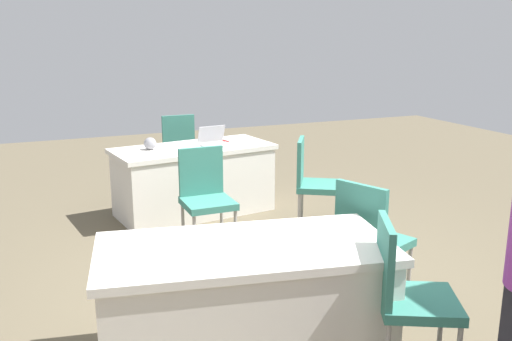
{
  "coord_description": "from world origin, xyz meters",
  "views": [
    {
      "loc": [
        1.66,
        3.77,
        1.97
      ],
      "look_at": [
        -0.01,
        -0.2,
        0.9
      ],
      "focal_mm": 39.14,
      "sensor_mm": 36.0,
      "label": 1
    }
  ],
  "objects_px": {
    "chair_by_pillar": "(370,235)",
    "laptop_silver": "(215,142)",
    "table_foreground": "(194,180)",
    "chair_aisle": "(206,193)",
    "scissors_red": "(224,141)",
    "table_back_left": "(245,303)",
    "chair_tucked_right": "(176,145)",
    "chair_tucked_left": "(406,290)",
    "chair_near_front": "(313,179)",
    "yarn_ball": "(150,144)"
  },
  "relations": [
    {
      "from": "chair_tucked_right",
      "to": "chair_by_pillar",
      "type": "relative_size",
      "value": 1.0
    },
    {
      "from": "table_foreground",
      "to": "chair_near_front",
      "type": "bearing_deg",
      "value": 133.63
    },
    {
      "from": "table_foreground",
      "to": "scissors_red",
      "type": "xyz_separation_m",
      "value": [
        -0.42,
        -0.18,
        0.38
      ]
    },
    {
      "from": "table_back_left",
      "to": "scissors_red",
      "type": "bearing_deg",
      "value": -107.37
    },
    {
      "from": "chair_near_front",
      "to": "chair_aisle",
      "type": "bearing_deg",
      "value": -53.52
    },
    {
      "from": "table_foreground",
      "to": "laptop_silver",
      "type": "height_order",
      "value": "laptop_silver"
    },
    {
      "from": "table_foreground",
      "to": "laptop_silver",
      "type": "bearing_deg",
      "value": 176.38
    },
    {
      "from": "yarn_ball",
      "to": "chair_tucked_right",
      "type": "bearing_deg",
      "value": -116.48
    },
    {
      "from": "scissors_red",
      "to": "chair_aisle",
      "type": "bearing_deg",
      "value": -37.06
    },
    {
      "from": "table_back_left",
      "to": "chair_tucked_right",
      "type": "relative_size",
      "value": 1.96
    },
    {
      "from": "scissors_red",
      "to": "yarn_ball",
      "type": "bearing_deg",
      "value": -90.24
    },
    {
      "from": "chair_tucked_left",
      "to": "chair_tucked_right",
      "type": "height_order",
      "value": "chair_tucked_left"
    },
    {
      "from": "chair_tucked_left",
      "to": "scissors_red",
      "type": "distance_m",
      "value": 3.63
    },
    {
      "from": "chair_by_pillar",
      "to": "chair_aisle",
      "type": "bearing_deg",
      "value": -174.58
    },
    {
      "from": "chair_near_front",
      "to": "chair_by_pillar",
      "type": "relative_size",
      "value": 0.99
    },
    {
      "from": "laptop_silver",
      "to": "yarn_ball",
      "type": "relative_size",
      "value": 2.63
    },
    {
      "from": "table_foreground",
      "to": "chair_tucked_left",
      "type": "relative_size",
      "value": 1.9
    },
    {
      "from": "chair_by_pillar",
      "to": "yarn_ball",
      "type": "height_order",
      "value": "chair_by_pillar"
    },
    {
      "from": "chair_tucked_right",
      "to": "laptop_silver",
      "type": "xyz_separation_m",
      "value": [
        -0.12,
        1.23,
        0.25
      ]
    },
    {
      "from": "chair_tucked_left",
      "to": "chair_tucked_right",
      "type": "xyz_separation_m",
      "value": [
        0.1,
        -4.64,
        -0.01
      ]
    },
    {
      "from": "chair_aisle",
      "to": "chair_tucked_left",
      "type": "bearing_deg",
      "value": 100.92
    },
    {
      "from": "chair_near_front",
      "to": "yarn_ball",
      "type": "bearing_deg",
      "value": -94.22
    },
    {
      "from": "chair_by_pillar",
      "to": "laptop_silver",
      "type": "xyz_separation_m",
      "value": [
        0.31,
        -2.57,
        0.25
      ]
    },
    {
      "from": "chair_by_pillar",
      "to": "scissors_red",
      "type": "height_order",
      "value": "chair_by_pillar"
    },
    {
      "from": "table_foreground",
      "to": "chair_tucked_right",
      "type": "bearing_deg",
      "value": -95.93
    },
    {
      "from": "chair_near_front",
      "to": "laptop_silver",
      "type": "bearing_deg",
      "value": -113.05
    },
    {
      "from": "table_foreground",
      "to": "chair_near_front",
      "type": "distance_m",
      "value": 1.39
    },
    {
      "from": "chair_near_front",
      "to": "scissors_red",
      "type": "distance_m",
      "value": 1.31
    },
    {
      "from": "table_back_left",
      "to": "chair_near_front",
      "type": "xyz_separation_m",
      "value": [
        -1.5,
        -1.93,
        0.16
      ]
    },
    {
      "from": "chair_aisle",
      "to": "scissors_red",
      "type": "height_order",
      "value": "chair_aisle"
    },
    {
      "from": "chair_aisle",
      "to": "scissors_red",
      "type": "distance_m",
      "value": 1.45
    },
    {
      "from": "chair_aisle",
      "to": "scissors_red",
      "type": "xyz_separation_m",
      "value": [
        -0.64,
        -1.28,
        0.22
      ]
    },
    {
      "from": "table_foreground",
      "to": "chair_near_front",
      "type": "relative_size",
      "value": 1.93
    },
    {
      "from": "table_back_left",
      "to": "yarn_ball",
      "type": "relative_size",
      "value": 14.04
    },
    {
      "from": "table_foreground",
      "to": "chair_aisle",
      "type": "xyz_separation_m",
      "value": [
        0.21,
        1.1,
        0.16
      ]
    },
    {
      "from": "yarn_ball",
      "to": "chair_aisle",
      "type": "bearing_deg",
      "value": 102.81
    },
    {
      "from": "chair_near_front",
      "to": "chair_tucked_left",
      "type": "bearing_deg",
      "value": 14.96
    },
    {
      "from": "chair_by_pillar",
      "to": "chair_tucked_right",
      "type": "bearing_deg",
      "value": 164.57
    },
    {
      "from": "table_foreground",
      "to": "laptop_silver",
      "type": "relative_size",
      "value": 5.24
    },
    {
      "from": "table_foreground",
      "to": "laptop_silver",
      "type": "distance_m",
      "value": 0.48
    },
    {
      "from": "chair_near_front",
      "to": "laptop_silver",
      "type": "distance_m",
      "value": 1.23
    },
    {
      "from": "chair_by_pillar",
      "to": "laptop_silver",
      "type": "distance_m",
      "value": 2.6
    },
    {
      "from": "chair_near_front",
      "to": "chair_aisle",
      "type": "relative_size",
      "value": 0.99
    },
    {
      "from": "chair_near_front",
      "to": "chair_by_pillar",
      "type": "xyz_separation_m",
      "value": [
        0.39,
        1.59,
        0.01
      ]
    },
    {
      "from": "table_back_left",
      "to": "chair_by_pillar",
      "type": "height_order",
      "value": "chair_by_pillar"
    },
    {
      "from": "chair_aisle",
      "to": "scissors_red",
      "type": "bearing_deg",
      "value": -116.28
    },
    {
      "from": "chair_near_front",
      "to": "chair_tucked_right",
      "type": "distance_m",
      "value": 2.35
    },
    {
      "from": "table_foreground",
      "to": "chair_tucked_right",
      "type": "height_order",
      "value": "chair_tucked_right"
    },
    {
      "from": "chair_tucked_right",
      "to": "chair_by_pillar",
      "type": "xyz_separation_m",
      "value": [
        -0.43,
        3.8,
        -0.0
      ]
    },
    {
      "from": "scissors_red",
      "to": "chair_tucked_right",
      "type": "bearing_deg",
      "value": -174.39
    }
  ]
}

